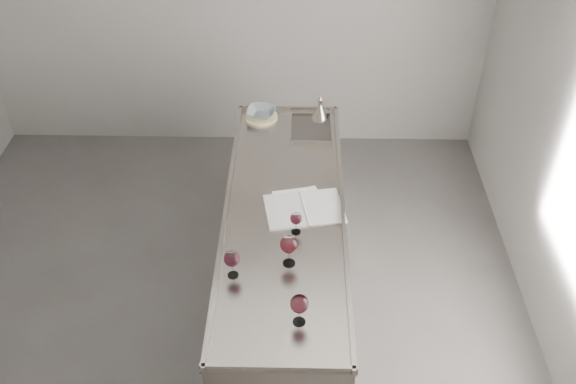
{
  "coord_description": "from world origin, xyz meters",
  "views": [
    {
      "loc": [
        0.58,
        -2.76,
        3.57
      ],
      "look_at": [
        0.52,
        0.38,
        1.02
      ],
      "focal_mm": 40.0,
      "sensor_mm": 36.0,
      "label": 1
    }
  ],
  "objects_px": {
    "counter": "(285,263)",
    "wine_glass_right": "(289,245)",
    "wine_glass_small": "(296,219)",
    "wine_glass_middle": "(299,305)",
    "ceramic_bowl": "(261,112)",
    "wine_funnel": "(320,111)",
    "wine_glass_left": "(232,259)",
    "notebook": "(304,209)"
  },
  "relations": [
    {
      "from": "counter",
      "to": "wine_glass_right",
      "type": "xyz_separation_m",
      "value": [
        0.04,
        -0.47,
        0.61
      ]
    },
    {
      "from": "counter",
      "to": "wine_glass_right",
      "type": "bearing_deg",
      "value": -85.43
    },
    {
      "from": "counter",
      "to": "notebook",
      "type": "bearing_deg",
      "value": 3.16
    },
    {
      "from": "wine_funnel",
      "to": "counter",
      "type": "bearing_deg",
      "value": -102.73
    },
    {
      "from": "wine_glass_middle",
      "to": "ceramic_bowl",
      "type": "bearing_deg",
      "value": 98.57
    },
    {
      "from": "wine_glass_left",
      "to": "notebook",
      "type": "relative_size",
      "value": 0.33
    },
    {
      "from": "counter",
      "to": "wine_glass_middle",
      "type": "bearing_deg",
      "value": -83.76
    },
    {
      "from": "wine_glass_small",
      "to": "wine_glass_right",
      "type": "bearing_deg",
      "value": -97.95
    },
    {
      "from": "wine_glass_middle",
      "to": "notebook",
      "type": "height_order",
      "value": "wine_glass_middle"
    },
    {
      "from": "wine_glass_right",
      "to": "notebook",
      "type": "xyz_separation_m",
      "value": [
        0.09,
        0.47,
        -0.14
      ]
    },
    {
      "from": "counter",
      "to": "notebook",
      "type": "xyz_separation_m",
      "value": [
        0.13,
        0.01,
        0.48
      ]
    },
    {
      "from": "wine_glass_left",
      "to": "ceramic_bowl",
      "type": "xyz_separation_m",
      "value": [
        0.08,
        1.65,
        -0.08
      ]
    },
    {
      "from": "wine_glass_right",
      "to": "wine_funnel",
      "type": "relative_size",
      "value": 1.02
    },
    {
      "from": "counter",
      "to": "wine_funnel",
      "type": "relative_size",
      "value": 12.16
    },
    {
      "from": "wine_glass_right",
      "to": "wine_glass_middle",
      "type": "bearing_deg",
      "value": -81.93
    },
    {
      "from": "wine_glass_small",
      "to": "ceramic_bowl",
      "type": "xyz_separation_m",
      "value": [
        -0.27,
        1.28,
        -0.06
      ]
    },
    {
      "from": "wine_glass_right",
      "to": "wine_funnel",
      "type": "xyz_separation_m",
      "value": [
        0.21,
        1.55,
        -0.08
      ]
    },
    {
      "from": "wine_glass_left",
      "to": "wine_glass_small",
      "type": "relative_size",
      "value": 1.21
    },
    {
      "from": "wine_glass_right",
      "to": "notebook",
      "type": "height_order",
      "value": "wine_glass_right"
    },
    {
      "from": "counter",
      "to": "notebook",
      "type": "height_order",
      "value": "counter"
    },
    {
      "from": "ceramic_bowl",
      "to": "wine_funnel",
      "type": "distance_m",
      "value": 0.44
    },
    {
      "from": "counter",
      "to": "wine_funnel",
      "type": "bearing_deg",
      "value": 77.27
    },
    {
      "from": "counter",
      "to": "wine_glass_middle",
      "type": "relative_size",
      "value": 12.64
    },
    {
      "from": "wine_glass_left",
      "to": "ceramic_bowl",
      "type": "bearing_deg",
      "value": 87.37
    },
    {
      "from": "wine_glass_left",
      "to": "counter",
      "type": "bearing_deg",
      "value": 64.11
    },
    {
      "from": "wine_glass_middle",
      "to": "ceramic_bowl",
      "type": "height_order",
      "value": "wine_glass_middle"
    },
    {
      "from": "counter",
      "to": "wine_glass_left",
      "type": "distance_m",
      "value": 0.87
    },
    {
      "from": "notebook",
      "to": "wine_funnel",
      "type": "xyz_separation_m",
      "value": [
        0.12,
        1.07,
        0.05
      ]
    },
    {
      "from": "wine_glass_left",
      "to": "wine_glass_small",
      "type": "distance_m",
      "value": 0.51
    },
    {
      "from": "notebook",
      "to": "wine_funnel",
      "type": "distance_m",
      "value": 1.08
    },
    {
      "from": "wine_glass_right",
      "to": "notebook",
      "type": "bearing_deg",
      "value": 79.46
    },
    {
      "from": "wine_glass_left",
      "to": "ceramic_bowl",
      "type": "distance_m",
      "value": 1.65
    },
    {
      "from": "wine_funnel",
      "to": "wine_glass_middle",
      "type": "bearing_deg",
      "value": -94.23
    },
    {
      "from": "notebook",
      "to": "wine_glass_small",
      "type": "bearing_deg",
      "value": -113.83
    },
    {
      "from": "counter",
      "to": "wine_glass_middle",
      "type": "xyz_separation_m",
      "value": [
        0.1,
        -0.89,
        0.6
      ]
    },
    {
      "from": "wine_glass_right",
      "to": "wine_glass_small",
      "type": "bearing_deg",
      "value": 82.05
    },
    {
      "from": "wine_glass_small",
      "to": "wine_funnel",
      "type": "xyz_separation_m",
      "value": [
        0.17,
        1.28,
        -0.04
      ]
    },
    {
      "from": "wine_glass_left",
      "to": "notebook",
      "type": "xyz_separation_m",
      "value": [
        0.4,
        0.57,
        -0.12
      ]
    },
    {
      "from": "wine_glass_middle",
      "to": "wine_funnel",
      "type": "distance_m",
      "value": 1.98
    },
    {
      "from": "wine_glass_right",
      "to": "wine_funnel",
      "type": "distance_m",
      "value": 1.56
    },
    {
      "from": "counter",
      "to": "wine_glass_left",
      "type": "relative_size",
      "value": 13.68
    },
    {
      "from": "wine_funnel",
      "to": "ceramic_bowl",
      "type": "bearing_deg",
      "value": 180.0
    }
  ]
}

